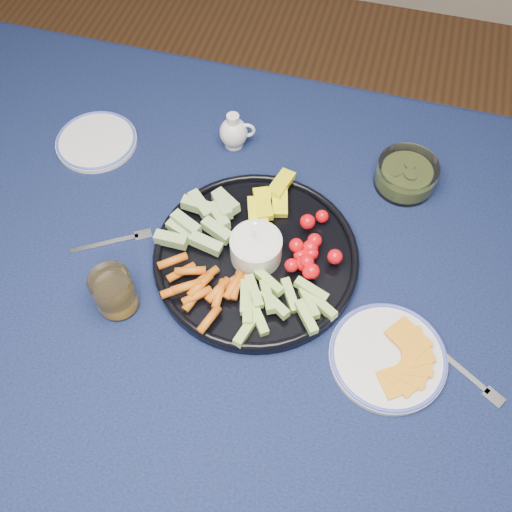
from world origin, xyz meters
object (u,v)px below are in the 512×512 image
(creamer_pitcher, at_px, (234,132))
(pickle_bowl, at_px, (406,176))
(cheese_plate, at_px, (388,356))
(dining_table, at_px, (223,285))
(side_plate_extra, at_px, (96,141))
(crudite_platter, at_px, (255,254))
(juice_tumbler, at_px, (115,293))

(creamer_pitcher, height_order, pickle_bowl, creamer_pitcher)
(cheese_plate, bearing_deg, dining_table, 162.03)
(side_plate_extra, bearing_deg, crudite_platter, -25.46)
(crudite_platter, distance_m, pickle_bowl, 0.35)
(side_plate_extra, bearing_deg, creamer_pitcher, 15.12)
(crudite_platter, height_order, cheese_plate, crudite_platter)
(dining_table, xyz_separation_m, cheese_plate, (0.33, -0.11, 0.10))
(side_plate_extra, bearing_deg, dining_table, -31.78)
(cheese_plate, bearing_deg, side_plate_extra, 154.54)
(juice_tumbler, relative_size, side_plate_extra, 0.51)
(crudite_platter, height_order, pickle_bowl, crudite_platter)
(creamer_pitcher, relative_size, side_plate_extra, 0.48)
(crudite_platter, bearing_deg, creamer_pitcher, 114.02)
(crudite_platter, bearing_deg, dining_table, -159.87)
(crudite_platter, relative_size, creamer_pitcher, 4.62)
(cheese_plate, relative_size, side_plate_extra, 1.15)
(creamer_pitcher, height_order, juice_tumbler, juice_tumbler)
(dining_table, height_order, crudite_platter, crudite_platter)
(creamer_pitcher, relative_size, pickle_bowl, 0.68)
(creamer_pitcher, bearing_deg, crudite_platter, -65.98)
(dining_table, bearing_deg, juice_tumbler, -138.76)
(pickle_bowl, relative_size, cheese_plate, 0.61)
(cheese_plate, bearing_deg, crudite_platter, 154.53)
(cheese_plate, bearing_deg, creamer_pitcher, 134.34)
(side_plate_extra, bearing_deg, pickle_bowl, 5.71)
(crudite_platter, relative_size, side_plate_extra, 2.21)
(dining_table, distance_m, side_plate_extra, 0.42)
(creamer_pitcher, xyz_separation_m, side_plate_extra, (-0.28, -0.08, -0.03))
(juice_tumbler, bearing_deg, crudite_platter, 36.21)
(pickle_bowl, height_order, side_plate_extra, pickle_bowl)
(dining_table, height_order, side_plate_extra, side_plate_extra)
(pickle_bowl, distance_m, cheese_plate, 0.39)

